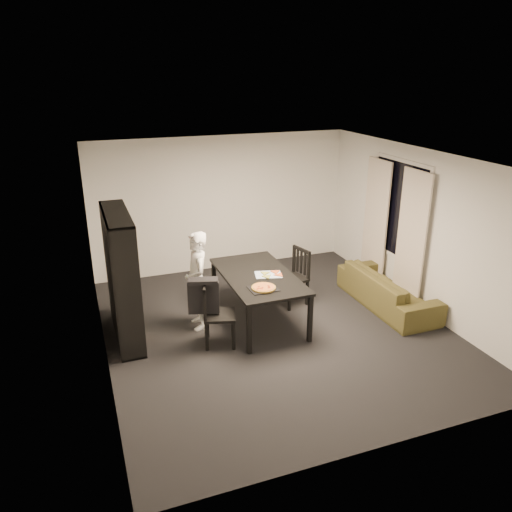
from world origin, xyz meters
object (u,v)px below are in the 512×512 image
object	(u,v)px
sofa	(388,289)
dining_table	(258,279)
baking_tray	(263,289)
pepperoni_pizza	(264,288)
chair_left	(213,310)
person	(197,281)
bookshelf	(122,277)
chair_right	(296,273)

from	to	relation	value
sofa	dining_table	bearing A→B (deg)	83.33
baking_tray	pepperoni_pizza	distance (m)	0.02
chair_left	pepperoni_pizza	bearing A→B (deg)	-79.62
dining_table	person	distance (m)	0.94
bookshelf	pepperoni_pizza	bearing A→B (deg)	-21.89
dining_table	pepperoni_pizza	bearing A→B (deg)	-102.52
chair_left	baking_tray	distance (m)	0.78
bookshelf	sofa	xyz separation A→B (m)	(4.22, -0.49, -0.66)
sofa	person	bearing A→B (deg)	82.84
baking_tray	sofa	xyz separation A→B (m)	(2.34, 0.26, -0.49)
dining_table	chair_right	world-z (taller)	chair_right
bookshelf	dining_table	size ratio (longest dim) A/B	1.02
chair_left	chair_right	distance (m)	1.87
baking_tray	person	bearing A→B (deg)	140.84
person	bookshelf	bearing A→B (deg)	-93.70
chair_right	person	size ratio (longest dim) A/B	0.63
person	pepperoni_pizza	size ratio (longest dim) A/B	4.35
dining_table	chair_right	size ratio (longest dim) A/B	1.95
chair_right	pepperoni_pizza	world-z (taller)	chair_right
chair_left	person	size ratio (longest dim) A/B	0.62
chair_left	person	distance (m)	0.63
baking_tray	pepperoni_pizza	xyz separation A→B (m)	(0.00, -0.01, 0.02)
dining_table	person	xyz separation A→B (m)	(-0.93, 0.14, 0.05)
dining_table	sofa	distance (m)	2.27
person	baking_tray	world-z (taller)	person
dining_table	baking_tray	world-z (taller)	baking_tray
bookshelf	baking_tray	bearing A→B (deg)	-21.74
chair_right	person	bearing A→B (deg)	-96.89
person	baking_tray	distance (m)	1.04
bookshelf	chair_right	size ratio (longest dim) A/B	1.98
dining_table	bookshelf	bearing A→B (deg)	173.46
dining_table	baking_tray	xyz separation A→B (m)	(-0.12, -0.52, 0.08)
dining_table	sofa	world-z (taller)	dining_table
bookshelf	pepperoni_pizza	distance (m)	2.04
dining_table	pepperoni_pizza	xyz separation A→B (m)	(-0.12, -0.53, 0.10)
bookshelf	person	bearing A→B (deg)	-4.98
person	pepperoni_pizza	xyz separation A→B (m)	(0.81, -0.66, 0.04)
chair_right	person	world-z (taller)	person
baking_tray	sofa	world-z (taller)	baking_tray
person	chair_right	bearing A→B (deg)	99.23
chair_left	sofa	xyz separation A→B (m)	(3.07, 0.19, -0.25)
bookshelf	pepperoni_pizza	size ratio (longest dim) A/B	5.43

